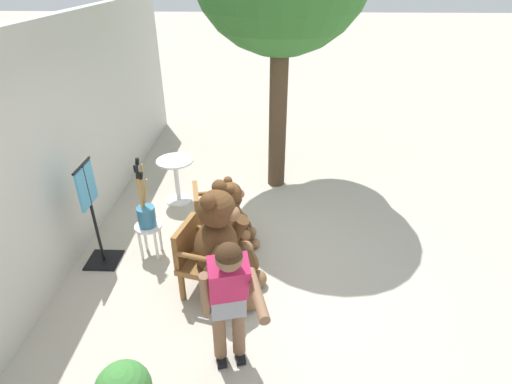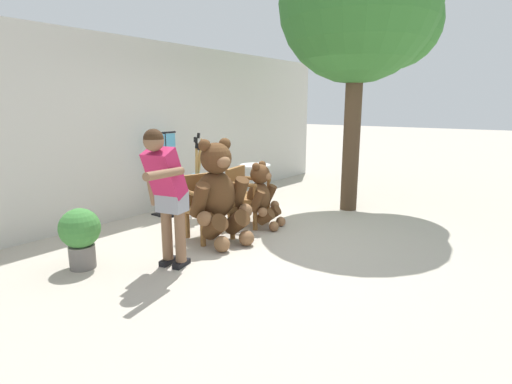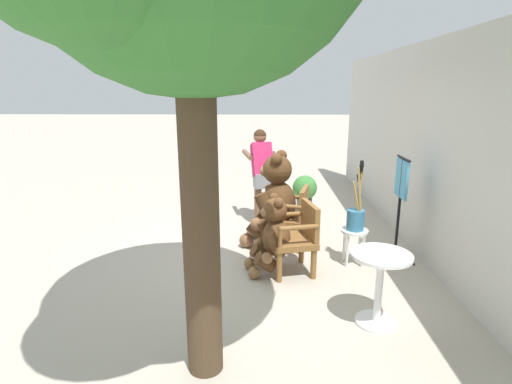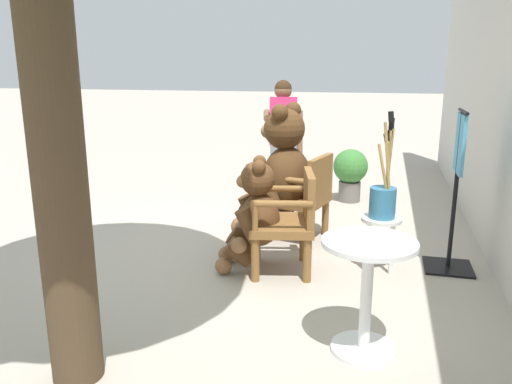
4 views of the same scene
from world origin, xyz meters
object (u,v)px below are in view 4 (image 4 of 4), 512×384
Objects in this scene: white_stool at (381,229)px; person_visitor at (283,135)px; teddy_bear_large at (280,173)px; brush_bucket at (383,195)px; teddy_bear_small at (254,215)px; round_side_table at (367,284)px; clothing_display_stand at (456,188)px; wooden_chair_right at (288,219)px; wooden_chair_left at (304,195)px; potted_plant at (350,171)px.

person_visitor is at bearing -143.73° from white_stool.
brush_bucket is (0.62, 1.01, -0.01)m from teddy_bear_large.
teddy_bear_small reaches higher than round_side_table.
brush_bucket is at bearing -75.18° from clothing_display_stand.
clothing_display_stand is (0.47, 1.59, 0.05)m from teddy_bear_large.
wooden_chair_right is at bearing -72.79° from brush_bucket.
teddy_bear_large reaches higher than wooden_chair_left.
teddy_bear_large is 1.04m from person_visitor.
teddy_bear_small reaches higher than wooden_chair_right.
wooden_chair_left is 1.00× the size of wooden_chair_right.
wooden_chair_right is 0.29m from teddy_bear_small.
round_side_table reaches higher than potted_plant.
brush_bucket is at bearing 36.32° from person_visitor.
person_visitor is (-0.99, -0.18, 0.25)m from teddy_bear_large.
teddy_bear_large reaches higher than wooden_chair_right.
wooden_chair_right is 1.87× the size of white_stool.
round_side_table is at bearing -2.96° from brush_bucket.
person_visitor reaches higher than clothing_display_stand.
teddy_bear_large is 1.66m from clothing_display_stand.
teddy_bear_large is 0.90m from teddy_bear_small.
wooden_chair_right is 0.63× the size of teddy_bear_large.
round_side_table is at bearing -2.78° from white_stool.
wooden_chair_right is at bearing 12.97° from person_visitor.
wooden_chair_left and wooden_chair_right have the same top height.
white_stool is at bearing 104.12° from teddy_bear_small.
teddy_bear_small is 1.10m from brush_bucket.
wooden_chair_right is 1.42m from clothing_display_stand.
potted_plant is (-2.20, -0.41, 0.04)m from white_stool.
teddy_bear_large is at bearing -121.48° from white_stool.
wooden_chair_right is 0.96× the size of brush_bucket.
wooden_chair_left is 0.96× the size of brush_bucket.
round_side_table is at bearing -23.34° from clothing_display_stand.
teddy_bear_large is at bearing -154.51° from round_side_table.
white_stool is at bearing 52.34° from wooden_chair_left.
teddy_bear_large is 1.71m from potted_plant.
round_side_table is at bearing 20.61° from person_visitor.
brush_bucket is at bearing 10.75° from potted_plant.
teddy_bear_large reaches higher than brush_bucket.
wooden_chair_right is at bearing -72.53° from white_stool.
wooden_chair_left reaches higher than round_side_table.
teddy_bear_small is 1.35× the size of round_side_table.
teddy_bear_large is 2.00× the size of potted_plant.
brush_bucket is (-0.24, 0.76, 0.19)m from wooden_chair_right.
wooden_chair_left is 1.19× the size of round_side_table.
person_visitor reaches higher than round_side_table.
person_visitor reaches higher than wooden_chair_left.
brush_bucket reaches higher than teddy_bear_small.
person_visitor is (-1.88, -0.13, 0.44)m from teddy_bear_small.
person_visitor is 1.13× the size of clothing_display_stand.
person_visitor is 3.36× the size of white_stool.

